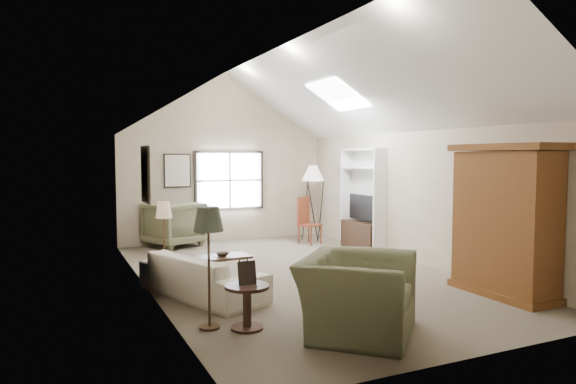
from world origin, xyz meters
name	(u,v)px	position (x,y,z in m)	size (l,w,h in m)	color
room_shell	(298,86)	(0.00, 0.00, 3.21)	(5.01, 8.01, 4.00)	#6A614C
window	(230,180)	(0.10, 3.96, 1.45)	(1.72, 0.08, 1.42)	black
skylight	(338,95)	(1.30, 0.90, 3.22)	(0.80, 1.20, 0.52)	white
wall_art	(163,172)	(-1.88, 1.94, 1.73)	(1.97, 3.71, 0.88)	black
armoire	(505,220)	(2.18, -2.40, 1.10)	(0.60, 1.50, 2.20)	brown
tv_alcove	(362,197)	(2.34, 1.60, 1.15)	(0.32, 1.30, 2.10)	white
media_console	(361,236)	(2.32, 1.60, 0.30)	(0.34, 1.18, 0.60)	#382316
tv_panel	(362,207)	(2.32, 1.60, 0.92)	(0.05, 0.90, 0.55)	black
sofa	(202,275)	(-1.84, -0.62, 0.31)	(2.11, 0.82, 0.62)	white
armchair_near	(357,295)	(-0.65, -2.88, 0.44)	(1.36, 1.19, 0.89)	#596144
armchair_far	(173,224)	(-1.32, 3.70, 0.50)	(1.07, 1.10, 1.00)	#646B4B
coffee_table	(222,270)	(-1.34, 0.00, 0.22)	(0.86, 0.48, 0.44)	#322014
bowl	(222,254)	(-1.34, 0.00, 0.47)	(0.21, 0.21, 0.05)	#392917
side_table	(247,307)	(-1.74, -2.22, 0.26)	(0.53, 0.53, 0.53)	#311E14
side_chair	(310,221)	(1.61, 2.68, 0.54)	(0.42, 0.42, 1.09)	maroon
tripod_lamp	(313,202)	(1.91, 3.10, 0.92)	(0.53, 0.53, 1.84)	white
dark_lamp	(209,267)	(-2.14, -2.02, 0.73)	(0.35, 0.35, 1.47)	#24291D
tan_lamp	(164,240)	(-2.14, 0.58, 0.66)	(0.26, 0.26, 1.32)	tan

